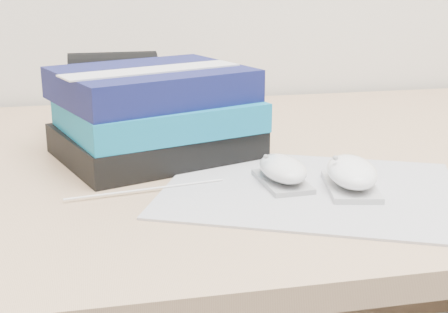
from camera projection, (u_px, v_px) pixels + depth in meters
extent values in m
cube|color=tan|center=(258.00, 161.00, 0.93)|extent=(1.60, 0.80, 0.03)
cube|color=tan|center=(211.00, 268.00, 1.39)|extent=(1.52, 0.03, 0.35)
cube|color=gray|center=(309.00, 189.00, 0.76)|extent=(0.43, 0.39, 0.00)
cube|color=#979799|center=(282.00, 181.00, 0.78)|extent=(0.06, 0.10, 0.01)
ellipsoid|color=white|center=(283.00, 168.00, 0.77)|extent=(0.06, 0.10, 0.03)
ellipsoid|color=gray|center=(266.00, 157.00, 0.76)|extent=(0.01, 0.01, 0.01)
cube|color=#ACACAF|center=(351.00, 186.00, 0.76)|extent=(0.08, 0.12, 0.01)
ellipsoid|color=white|center=(352.00, 172.00, 0.75)|extent=(0.08, 0.11, 0.03)
ellipsoid|color=#98999B|center=(335.00, 158.00, 0.74)|extent=(0.01, 0.01, 0.01)
cylinder|color=white|center=(147.00, 189.00, 0.75)|extent=(0.20, 0.03, 0.00)
cube|color=black|center=(156.00, 141.00, 0.90)|extent=(0.31, 0.28, 0.04)
cube|color=#0E729C|center=(158.00, 114.00, 0.88)|extent=(0.30, 0.27, 0.04)
cube|color=#10154C|center=(151.00, 84.00, 0.87)|extent=(0.30, 0.27, 0.04)
cube|color=silver|center=(152.00, 70.00, 0.85)|extent=(0.25, 0.14, 0.00)
cube|color=black|center=(115.00, 109.00, 1.02)|extent=(0.14, 0.10, 0.08)
cylinder|color=black|center=(114.00, 82.00, 1.00)|extent=(0.14, 0.10, 0.10)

